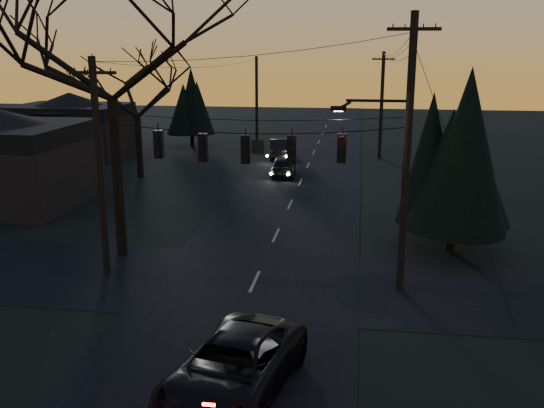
# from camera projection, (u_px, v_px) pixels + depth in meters

# --- Properties ---
(main_road) EXTENTS (8.00, 120.00, 0.02)m
(main_road) POSITION_uv_depth(u_px,v_px,m) (286.00, 214.00, 33.01)
(main_road) COLOR black
(main_road) RESTS_ON ground
(cross_road) EXTENTS (60.00, 7.00, 0.02)m
(cross_road) POSITION_uv_depth(u_px,v_px,m) (255.00, 282.00, 23.43)
(cross_road) COLOR black
(cross_road) RESTS_ON ground
(utility_pole_right) EXTENTS (5.00, 0.30, 10.00)m
(utility_pole_right) POSITION_uv_depth(u_px,v_px,m) (399.00, 290.00, 22.67)
(utility_pole_right) COLOR black
(utility_pole_right) RESTS_ON ground
(utility_pole_left) EXTENTS (1.80, 0.30, 8.50)m
(utility_pole_left) POSITION_uv_depth(u_px,v_px,m) (107.00, 274.00, 24.26)
(utility_pole_left) COLOR black
(utility_pole_left) RESTS_ON ground
(utility_pole_far_r) EXTENTS (1.80, 0.30, 8.50)m
(utility_pole_far_r) POSITION_uv_depth(u_px,v_px,m) (379.00, 158.00, 49.49)
(utility_pole_far_r) COLOR black
(utility_pole_far_r) RESTS_ON ground
(utility_pole_far_l) EXTENTS (0.30, 0.30, 8.00)m
(utility_pole_far_l) POSITION_uv_depth(u_px,v_px,m) (257.00, 141.00, 58.75)
(utility_pole_far_l) COLOR black
(utility_pole_far_l) RESTS_ON ground
(span_signal_assembly) EXTENTS (11.50, 0.44, 1.58)m
(span_signal_assembly) POSITION_uv_depth(u_px,v_px,m) (247.00, 147.00, 22.15)
(span_signal_assembly) COLOR black
(span_signal_assembly) RESTS_ON ground
(bare_tree_left) EXTENTS (8.70, 8.70, 13.48)m
(bare_tree_left) POSITION_uv_depth(u_px,v_px,m) (108.00, 31.00, 24.13)
(bare_tree_left) COLOR black
(bare_tree_left) RESTS_ON ground
(evergreen_right) EXTENTS (4.36, 4.36, 7.73)m
(evergreen_right) POSITION_uv_depth(u_px,v_px,m) (458.00, 152.00, 25.84)
(evergreen_right) COLOR black
(evergreen_right) RESTS_ON ground
(bare_tree_dist) EXTENTS (6.83, 6.83, 8.41)m
(bare_tree_dist) POSITION_uv_depth(u_px,v_px,m) (136.00, 92.00, 40.86)
(bare_tree_dist) COLOR black
(bare_tree_dist) RESTS_ON ground
(evergreen_dist) EXTENTS (3.51, 3.51, 6.53)m
(evergreen_dist) POSITION_uv_depth(u_px,v_px,m) (191.00, 104.00, 54.86)
(evergreen_dist) COLOR black
(evergreen_dist) RESTS_ON ground
(house_left_far) EXTENTS (9.00, 7.00, 5.20)m
(house_left_far) POSITION_uv_depth(u_px,v_px,m) (71.00, 124.00, 50.45)
(house_left_far) COLOR black
(house_left_far) RESTS_ON ground
(suv_near) EXTENTS (3.67, 5.96, 1.54)m
(suv_near) POSITION_uv_depth(u_px,v_px,m) (234.00, 368.00, 15.64)
(suv_near) COLOR black
(suv_near) RESTS_ON ground
(sedan_oncoming_a) EXTENTS (1.92, 4.22, 1.40)m
(sedan_oncoming_a) POSITION_uv_depth(u_px,v_px,m) (284.00, 166.00, 42.56)
(sedan_oncoming_a) COLOR black
(sedan_oncoming_a) RESTS_ON ground
(sedan_oncoming_b) EXTENTS (2.39, 5.13, 1.63)m
(sedan_oncoming_b) POSITION_uv_depth(u_px,v_px,m) (281.00, 149.00, 49.23)
(sedan_oncoming_b) COLOR black
(sedan_oncoming_b) RESTS_ON ground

